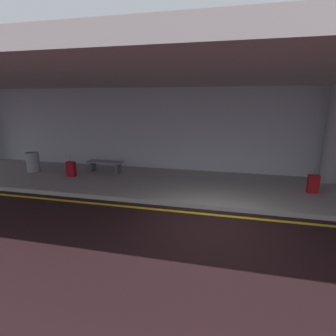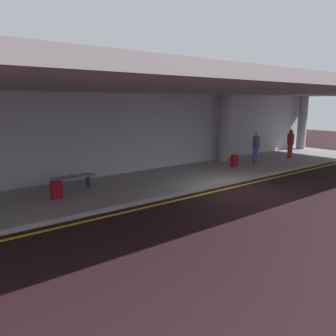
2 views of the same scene
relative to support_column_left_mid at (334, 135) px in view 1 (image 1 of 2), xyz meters
name	(u,v)px [view 1 (image 1 of 2)]	position (x,y,z in m)	size (l,w,h in m)	color
ground_plane	(214,225)	(-4.00, -4.65, -1.97)	(60.00, 60.00, 0.00)	black
sidewalk	(221,188)	(-4.00, -1.55, -1.90)	(26.00, 4.20, 0.15)	#989594
lane_stripe_yellow	(216,215)	(-4.00, -4.00, -1.97)	(26.00, 0.14, 0.01)	yellow
support_column_left_mid	(334,135)	(0.00, 0.00, 0.00)	(0.61, 0.61, 3.65)	#979299
ceiling_overhang	(225,78)	(-4.00, -2.05, 1.97)	(28.00, 13.20, 0.30)	gray
terminal_back_wall	(226,132)	(-4.00, 0.70, -0.07)	(26.00, 0.30, 3.80)	#ABACBB
suitcase_upright_primary	(71,169)	(-10.14, -1.73, -1.51)	(0.36, 0.22, 0.90)	maroon
suitcase_upright_secondary	(313,184)	(-0.91, -1.61, -1.51)	(0.36, 0.22, 0.90)	maroon
bench_metal	(105,164)	(-9.10, -0.70, -1.47)	(1.60, 0.50, 0.48)	slate
trash_bin_steel	(33,162)	(-12.28, -1.36, -1.40)	(0.56, 0.56, 0.85)	gray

